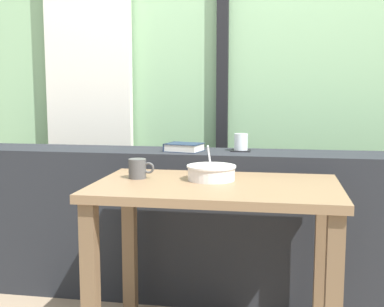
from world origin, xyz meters
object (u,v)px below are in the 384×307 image
coaster_square (241,150)px  soup_bowl (211,173)px  closed_book (184,147)px  ceramic_mug (138,169)px  breakfast_table (216,215)px  juice_glass (241,143)px

coaster_square → soup_bowl: soup_bowl is taller
closed_book → soup_bowl: 0.51m
closed_book → ceramic_mug: 0.49m
breakfast_table → coaster_square: (0.05, 0.60, 0.20)m
juice_glass → coaster_square: bearing=180.0°
breakfast_table → coaster_square: 0.63m
breakfast_table → ceramic_mug: 0.40m
closed_book → breakfast_table: bearing=-66.2°
juice_glass → closed_book: juice_glass is taller
coaster_square → juice_glass: 0.04m
breakfast_table → closed_book: size_ratio=4.86×
juice_glass → soup_bowl: 0.53m
breakfast_table → ceramic_mug: size_ratio=8.86×
breakfast_table → soup_bowl: soup_bowl is taller
juice_glass → soup_bowl: size_ratio=0.41×
breakfast_table → coaster_square: coaster_square is taller
ceramic_mug → soup_bowl: bearing=2.7°
coaster_square → closed_book: bearing=-168.7°
soup_bowl → breakfast_table: bearing=-69.0°
juice_glass → closed_book: bearing=-168.7°
coaster_square → ceramic_mug: 0.67m
closed_book → ceramic_mug: size_ratio=1.82×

